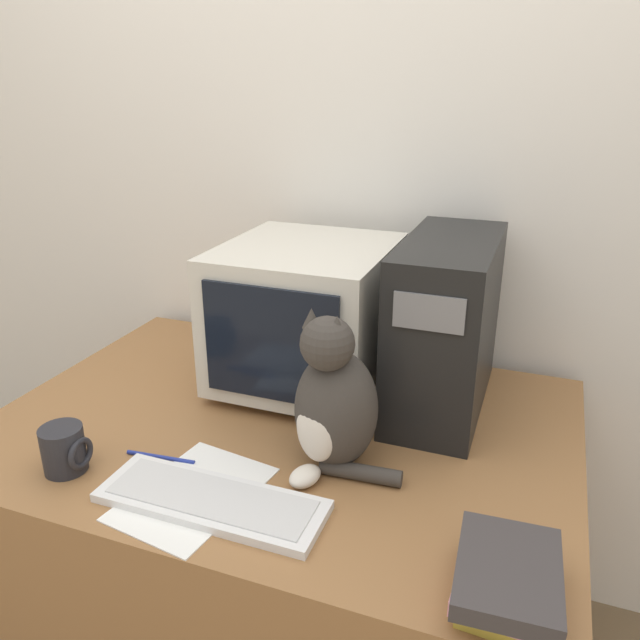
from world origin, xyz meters
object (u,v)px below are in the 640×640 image
Objects in this scene: book_stack at (505,581)px; mug at (65,449)px; pen at (161,457)px; cat at (334,404)px; computer_tower at (445,325)px; crt_monitor at (306,314)px; keyboard at (211,501)px.

mug is at bearing 177.26° from book_stack.
book_stack reaches higher than pen.
cat is at bearing 22.76° from mug.
computer_tower is at bearing 41.86° from pen.
pen is at bearing 168.76° from book_stack.
computer_tower is at bearing 109.32° from book_stack.
book_stack is (0.56, -0.58, -0.15)m from crt_monitor.
cat is (0.19, -0.33, -0.05)m from crt_monitor.
crt_monitor is 0.96× the size of computer_tower.
computer_tower is 0.67m from keyboard.
cat reaches higher than mug.
keyboard is 2.04× the size of book_stack.
crt_monitor reaches higher than cat.
cat is 3.49× the size of mug.
pen is 0.19m from mug.
keyboard is 1.28× the size of cat.
crt_monitor is 4.51× the size of mug.
book_stack is at bearing -46.21° from crt_monitor.
crt_monitor is 0.38m from cat.
cat reaches higher than book_stack.
cat is 2.20× the size of pen.
keyboard is 0.30m from cat.
computer_tower is 0.38m from cat.
cat is at bearing 145.36° from book_stack.
keyboard is 4.48× the size of mug.
mug is (-0.16, -0.10, 0.04)m from pen.
book_stack is at bearing -4.97° from keyboard.
cat is 1.59× the size of book_stack.
cat is at bearing 17.75° from pen.
mug is (-0.51, -0.21, -0.09)m from cat.
keyboard is 0.54m from book_stack.
crt_monitor is at bearing 91.90° from keyboard.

